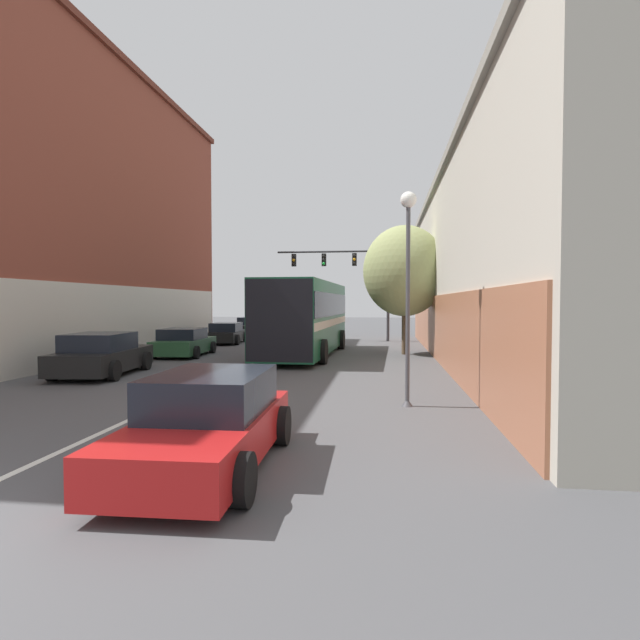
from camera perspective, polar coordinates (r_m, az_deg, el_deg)
lane_center_line at (r=20.64m, az=-7.43°, el=-4.80°), size 0.14×44.17×0.01m
building_left_brick at (r=25.39m, az=-32.73°, el=11.79°), size 8.98×27.94×13.56m
building_right_storefront at (r=22.44m, az=23.26°, el=5.92°), size 8.08×29.76×7.84m
bus at (r=23.12m, az=-1.66°, el=0.62°), size 3.10×10.66×3.36m
hatchback_foreground at (r=7.72m, az=-12.64°, el=-11.37°), size 2.06×4.27×1.38m
parked_car_left_near at (r=23.72m, az=-15.28°, el=-2.52°), size 2.31×4.20×1.27m
parked_car_left_mid at (r=30.39m, az=-10.62°, el=-1.52°), size 2.22×4.12×1.25m
parked_car_left_far at (r=18.28m, az=-23.67°, el=-3.69°), size 2.50×4.42×1.43m
parked_car_left_distant at (r=36.69m, az=-7.73°, el=-0.82°), size 2.45×4.49×1.39m
traffic_signal_gantry at (r=32.02m, az=3.43°, el=5.61°), size 7.22×0.36×6.02m
street_lamp at (r=11.84m, az=10.03°, el=5.86°), size 0.38×0.38×5.01m
street_tree_near at (r=23.86m, az=9.63°, el=5.55°), size 3.88×3.49×6.07m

